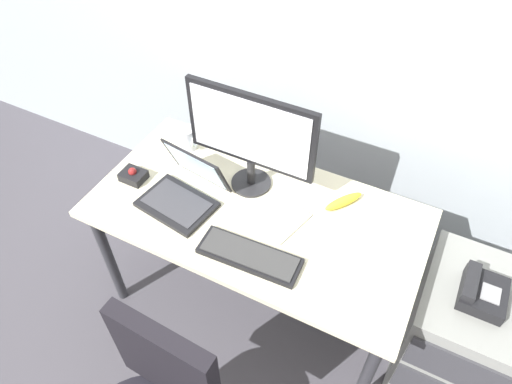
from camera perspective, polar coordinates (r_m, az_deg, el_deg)
ground_plane at (r=2.58m, az=-0.00°, el=-12.89°), size 8.00×8.00×0.00m
desk at (r=2.05m, az=-0.00°, el=-3.82°), size 1.43×0.74×0.72m
file_cabinet at (r=2.34m, az=23.48°, el=-15.20°), size 0.42×0.53×0.60m
desk_phone at (r=2.06m, az=25.91°, el=-10.97°), size 0.17×0.20×0.09m
monitor_main at (r=1.91m, az=-0.69°, el=7.00°), size 0.57×0.18×0.48m
keyboard at (r=1.83m, az=-0.80°, el=-7.78°), size 0.42×0.16×0.03m
laptop at (r=2.03m, az=-8.81°, el=0.23°), size 0.35×0.34×0.23m
trackball_mouse at (r=2.18m, az=-14.81°, el=2.00°), size 0.11×0.09×0.07m
coffee_mug at (r=2.27m, az=-8.34°, el=6.53°), size 0.09×0.08×0.11m
paper_notepad at (r=1.96m, az=3.34°, el=-3.44°), size 0.20×0.24×0.01m
banana at (r=2.04m, az=10.68°, el=-1.13°), size 0.14×0.18×0.04m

